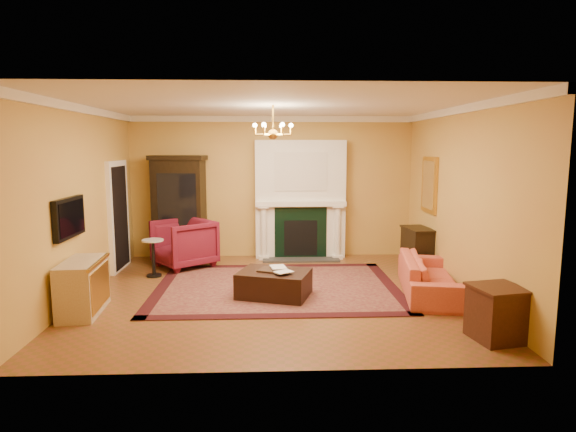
{
  "coord_description": "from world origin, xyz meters",
  "views": [
    {
      "loc": [
        -0.08,
        -7.56,
        2.36
      ],
      "look_at": [
        0.24,
        0.3,
        1.23
      ],
      "focal_mm": 30.0,
      "sensor_mm": 36.0,
      "label": 1
    }
  ],
  "objects": [
    {
      "name": "ottoman_tray",
      "position": [
        -0.02,
        -0.17,
        0.43
      ],
      "size": [
        0.52,
        0.47,
        0.03
      ],
      "primitive_type": "cube",
      "rotation": [
        0.0,
        0.0,
        -0.4
      ],
      "color": "black",
      "rests_on": "leather_ottoman"
    },
    {
      "name": "book_a",
      "position": [
        -0.04,
        -0.14,
        0.6
      ],
      "size": [
        0.23,
        0.07,
        0.31
      ],
      "primitive_type": "imported",
      "rotation": [
        0.0,
        0.0,
        0.2
      ],
      "color": "gray",
      "rests_on": "ottoman_tray"
    },
    {
      "name": "book_b",
      "position": [
        0.09,
        -0.31,
        0.58
      ],
      "size": [
        0.13,
        0.17,
        0.27
      ],
      "primitive_type": "imported",
      "rotation": [
        0.0,
        0.0,
        -0.97
      ],
      "color": "gray",
      "rests_on": "ottoman_tray"
    },
    {
      "name": "commode",
      "position": [
        -2.73,
        -0.82,
        0.38
      ],
      "size": [
        0.56,
        1.06,
        0.76
      ],
      "primitive_type": "cube",
      "rotation": [
        0.0,
        0.0,
        0.07
      ],
      "color": "#C7B692",
      "rests_on": "floor"
    },
    {
      "name": "oriental_rug",
      "position": [
        0.06,
        0.33,
        0.01
      ],
      "size": [
        4.08,
        3.06,
        0.02
      ],
      "primitive_type": "cube",
      "rotation": [
        0.0,
        0.0,
        0.0
      ],
      "color": "#470F19",
      "rests_on": "floor"
    },
    {
      "name": "fireplace",
      "position": [
        0.6,
        2.57,
        1.19
      ],
      "size": [
        1.9,
        0.7,
        2.5
      ],
      "color": "white",
      "rests_on": "wall_back"
    },
    {
      "name": "pedestal_table",
      "position": [
        -2.19,
        1.11,
        0.4
      ],
      "size": [
        0.39,
        0.39,
        0.69
      ],
      "color": "black",
      "rests_on": "floor"
    },
    {
      "name": "leather_ottoman",
      "position": [
        0.01,
        -0.18,
        0.22
      ],
      "size": [
        1.26,
        1.07,
        0.4
      ],
      "primitive_type": "cube",
      "rotation": [
        0.0,
        0.0,
        -0.31
      ],
      "color": "black",
      "rests_on": "oriental_rug"
    },
    {
      "name": "tv_panel",
      "position": [
        -2.95,
        -0.6,
        1.35
      ],
      "size": [
        0.09,
        0.95,
        0.58
      ],
      "color": "black",
      "rests_on": "wall_left"
    },
    {
      "name": "china_cabinet",
      "position": [
        -1.94,
        2.49,
        1.05
      ],
      "size": [
        1.1,
        0.61,
        2.09
      ],
      "primitive_type": "cube",
      "rotation": [
        0.0,
        0.0,
        -0.13
      ],
      "color": "black",
      "rests_on": "floor"
    },
    {
      "name": "doorway",
      "position": [
        -2.95,
        1.7,
        1.05
      ],
      "size": [
        0.08,
        1.05,
        2.1
      ],
      "color": "white",
      "rests_on": "wall_left"
    },
    {
      "name": "wall_back",
      "position": [
        0.0,
        2.76,
        1.5
      ],
      "size": [
        6.0,
        0.02,
        3.0
      ],
      "primitive_type": "cube",
      "color": "gold",
      "rests_on": "floor"
    },
    {
      "name": "topiary_right",
      "position": [
        1.38,
        2.53,
        1.45
      ],
      "size": [
        0.15,
        0.15,
        0.41
      ],
      "color": "gray",
      "rests_on": "fireplace"
    },
    {
      "name": "floor",
      "position": [
        0.0,
        0.0,
        -0.01
      ],
      "size": [
        6.0,
        5.5,
        0.02
      ],
      "primitive_type": "cube",
      "color": "brown",
      "rests_on": "ground"
    },
    {
      "name": "gilt_mirror",
      "position": [
        2.97,
        1.4,
        1.65
      ],
      "size": [
        0.06,
        0.76,
        1.05
      ],
      "color": "gold",
      "rests_on": "wall_right"
    },
    {
      "name": "wingback_armchair",
      "position": [
        -1.75,
        1.83,
        0.52
      ],
      "size": [
        1.37,
        1.38,
        1.04
      ],
      "primitive_type": "imported",
      "rotation": [
        0.0,
        0.0,
        -0.91
      ],
      "color": "maroon",
      "rests_on": "floor"
    },
    {
      "name": "ceiling",
      "position": [
        0.0,
        0.0,
        3.01
      ],
      "size": [
        6.0,
        5.5,
        0.02
      ],
      "primitive_type": "cube",
      "color": "silver",
      "rests_on": "wall_back"
    },
    {
      "name": "end_table",
      "position": [
        2.72,
        -2.01,
        0.32
      ],
      "size": [
        0.65,
        0.65,
        0.64
      ],
      "primitive_type": "cube",
      "rotation": [
        0.0,
        0.0,
        0.2
      ],
      "color": "#3A1A10",
      "rests_on": "floor"
    },
    {
      "name": "wall_left",
      "position": [
        -3.01,
        0.0,
        1.5
      ],
      "size": [
        0.02,
        5.5,
        3.0
      ],
      "primitive_type": "cube",
      "color": "gold",
      "rests_on": "floor"
    },
    {
      "name": "topiary_left",
      "position": [
        -0.18,
        2.53,
        1.47
      ],
      "size": [
        0.16,
        0.16,
        0.44
      ],
      "color": "gray",
      "rests_on": "fireplace"
    },
    {
      "name": "crown_molding",
      "position": [
        0.0,
        0.96,
        2.94
      ],
      "size": [
        6.0,
        5.5,
        0.12
      ],
      "color": "white",
      "rests_on": "ceiling"
    },
    {
      "name": "chandelier",
      "position": [
        -0.0,
        0.0,
        2.61
      ],
      "size": [
        0.63,
        0.55,
        0.53
      ],
      "color": "gold",
      "rests_on": "ceiling"
    },
    {
      "name": "wall_right",
      "position": [
        3.01,
        0.0,
        1.5
      ],
      "size": [
        0.02,
        5.5,
        3.0
      ],
      "primitive_type": "cube",
      "color": "gold",
      "rests_on": "floor"
    },
    {
      "name": "coral_sofa",
      "position": [
        2.51,
        -0.13,
        0.4
      ],
      "size": [
        0.96,
        2.13,
        0.8
      ],
      "primitive_type": "imported",
      "rotation": [
        0.0,
        0.0,
        1.39
      ],
      "color": "#CB5840",
      "rests_on": "floor"
    },
    {
      "name": "console_table",
      "position": [
        2.78,
        1.37,
        0.4
      ],
      "size": [
        0.48,
        0.76,
        0.8
      ],
      "primitive_type": "cube",
      "rotation": [
        0.0,
        0.0,
        0.11
      ],
      "color": "black",
      "rests_on": "floor"
    },
    {
      "name": "wall_front",
      "position": [
        0.0,
        -2.76,
        1.5
      ],
      "size": [
        6.0,
        0.02,
        3.0
      ],
      "primitive_type": "cube",
      "color": "gold",
      "rests_on": "floor"
    }
  ]
}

